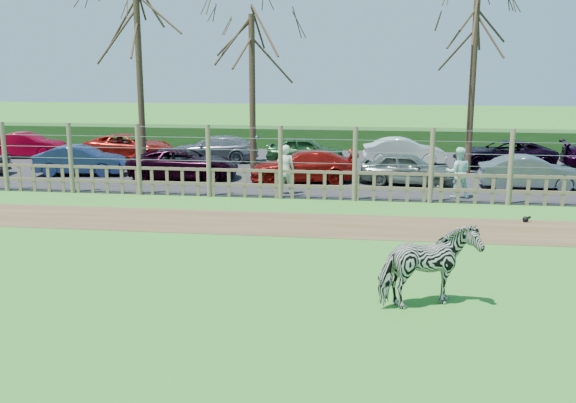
# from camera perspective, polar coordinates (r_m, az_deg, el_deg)

# --- Properties ---
(ground) EXTENTS (120.00, 120.00, 0.00)m
(ground) POSITION_cam_1_polar(r_m,az_deg,el_deg) (14.31, -5.36, -6.30)
(ground) COLOR #509D3F
(ground) RESTS_ON ground
(dirt_strip) EXTENTS (34.00, 2.80, 0.01)m
(dirt_strip) POSITION_cam_1_polar(r_m,az_deg,el_deg) (18.54, -2.23, -1.93)
(dirt_strip) COLOR brown
(dirt_strip) RESTS_ON ground
(asphalt) EXTENTS (44.00, 13.00, 0.04)m
(asphalt) POSITION_cam_1_polar(r_m,az_deg,el_deg) (28.24, 1.27, 3.00)
(asphalt) COLOR #232326
(asphalt) RESTS_ON ground
(hedge) EXTENTS (46.00, 2.00, 1.10)m
(hedge) POSITION_cam_1_polar(r_m,az_deg,el_deg) (35.07, 2.57, 5.66)
(hedge) COLOR #1E4716
(hedge) RESTS_ON ground
(fence) EXTENTS (30.16, 0.16, 2.50)m
(fence) POSITION_cam_1_polar(r_m,az_deg,el_deg) (21.76, -0.66, 2.34)
(fence) COLOR brown
(fence) RESTS_ON ground
(tree_left) EXTENTS (4.80, 4.80, 7.88)m
(tree_left) POSITION_cam_1_polar(r_m,az_deg,el_deg) (27.47, -13.21, 14.15)
(tree_left) COLOR #3D2B1E
(tree_left) RESTS_ON ground
(tree_mid) EXTENTS (4.80, 4.80, 6.83)m
(tree_mid) POSITION_cam_1_polar(r_m,az_deg,el_deg) (27.20, -3.23, 12.88)
(tree_mid) COLOR #3D2B1E
(tree_mid) RESTS_ON ground
(tree_right) EXTENTS (4.80, 4.80, 7.35)m
(tree_right) POSITION_cam_1_polar(r_m,az_deg,el_deg) (27.49, 16.26, 13.21)
(tree_right) COLOR #3D2B1E
(tree_right) RESTS_ON ground
(zebra) EXTENTS (2.07, 1.63, 1.59)m
(zebra) POSITION_cam_1_polar(r_m,az_deg,el_deg) (12.34, 12.37, -5.68)
(zebra) COLOR gray
(zebra) RESTS_ON ground
(visitor_a) EXTENTS (0.67, 0.49, 1.72)m
(visitor_a) POSITION_cam_1_polar(r_m,az_deg,el_deg) (22.39, -0.21, 2.87)
(visitor_a) COLOR beige
(visitor_a) RESTS_ON asphalt
(visitor_b) EXTENTS (0.86, 0.68, 1.72)m
(visitor_b) POSITION_cam_1_polar(r_m,az_deg,el_deg) (22.47, 14.90, 2.50)
(visitor_b) COLOR #B5ECDD
(visitor_b) RESTS_ON asphalt
(crow) EXTENTS (0.24, 0.18, 0.19)m
(crow) POSITION_cam_1_polar(r_m,az_deg,el_deg) (19.87, 20.40, -1.47)
(crow) COLOR black
(crow) RESTS_ON ground
(car_1) EXTENTS (3.77, 1.72, 1.20)m
(car_1) POSITION_cam_1_polar(r_m,az_deg,el_deg) (27.59, -17.93, 3.49)
(car_1) COLOR #18264F
(car_1) RESTS_ON asphalt
(car_2) EXTENTS (4.49, 2.40, 1.20)m
(car_2) POSITION_cam_1_polar(r_m,az_deg,el_deg) (25.75, -9.27, 3.35)
(car_2) COLOR black
(car_2) RESTS_ON asphalt
(car_3) EXTENTS (4.32, 2.22, 1.20)m
(car_3) POSITION_cam_1_polar(r_m,az_deg,el_deg) (24.82, 1.39, 3.17)
(car_3) COLOR maroon
(car_3) RESTS_ON asphalt
(car_4) EXTENTS (3.68, 1.88, 1.20)m
(car_4) POSITION_cam_1_polar(r_m,az_deg,el_deg) (24.62, 10.56, 2.90)
(car_4) COLOR #56625A
(car_4) RESTS_ON asphalt
(car_5) EXTENTS (3.68, 1.39, 1.20)m
(car_5) POSITION_cam_1_polar(r_m,az_deg,el_deg) (24.88, 20.80, 2.40)
(car_5) COLOR #4E5860
(car_5) RESTS_ON asphalt
(car_7) EXTENTS (3.76, 1.67, 1.20)m
(car_7) POSITION_cam_1_polar(r_m,az_deg,el_deg) (33.73, -22.22, 4.67)
(car_7) COLOR maroon
(car_7) RESTS_ON asphalt
(car_8) EXTENTS (4.35, 2.05, 1.20)m
(car_8) POSITION_cam_1_polar(r_m,az_deg,el_deg) (31.66, -13.95, 4.77)
(car_8) COLOR maroon
(car_8) RESTS_ON asphalt
(car_9) EXTENTS (4.24, 1.95, 1.20)m
(car_9) POSITION_cam_1_polar(r_m,az_deg,el_deg) (30.10, -6.61, 4.68)
(car_9) COLOR #565D65
(car_9) RESTS_ON asphalt
(car_10) EXTENTS (3.56, 1.52, 1.20)m
(car_10) POSITION_cam_1_polar(r_m,az_deg,el_deg) (29.43, 1.54, 4.59)
(car_10) COLOR #214F24
(car_10) RESTS_ON asphalt
(car_11) EXTENTS (3.75, 1.61, 1.20)m
(car_11) POSITION_cam_1_polar(r_m,az_deg,el_deg) (29.49, 10.27, 4.42)
(car_11) COLOR white
(car_11) RESTS_ON asphalt
(car_12) EXTENTS (4.38, 2.13, 1.20)m
(car_12) POSITION_cam_1_polar(r_m,az_deg,el_deg) (29.64, 18.63, 4.01)
(car_12) COLOR black
(car_12) RESTS_ON asphalt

